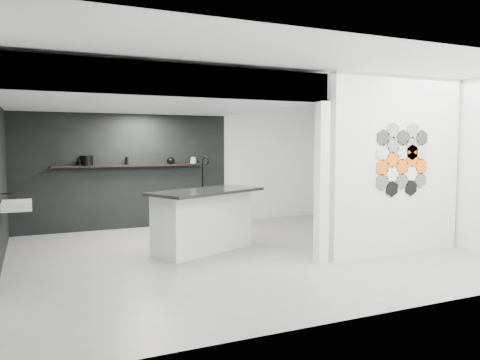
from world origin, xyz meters
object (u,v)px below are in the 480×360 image
object	(u,v)px
kitchen_island	(203,220)
utensil_cup	(80,163)
stockpot	(87,160)
wall_basin	(17,205)
bottle_dark	(127,161)
glass_bowl	(193,161)
partition_panel	(397,166)
kettle	(171,161)
glass_vase	(193,160)

from	to	relation	value
kitchen_island	utensil_cup	world-z (taller)	kitchen_island
utensil_cup	stockpot	bearing A→B (deg)	0.00
wall_basin	bottle_dark	bearing A→B (deg)	46.23
stockpot	glass_bowl	xyz separation A→B (m)	(2.18, 0.00, -0.05)
partition_panel	kettle	xyz separation A→B (m)	(-2.57, 3.87, -0.01)
kitchen_island	stockpot	bearing A→B (deg)	97.15
partition_panel	bottle_dark	bearing A→B (deg)	132.06
partition_panel	utensil_cup	bearing A→B (deg)	138.66
glass_bowl	glass_vase	bearing A→B (deg)	0.00
utensil_cup	glass_bowl	bearing A→B (deg)	0.00
glass_bowl	kitchen_island	bearing A→B (deg)	-105.00
partition_panel	glass_bowl	xyz separation A→B (m)	(-2.08, 3.87, -0.03)
glass_bowl	bottle_dark	bearing A→B (deg)	180.00
kitchen_island	bottle_dark	size ratio (longest dim) A/B	12.65
kitchen_island	wall_basin	bearing A→B (deg)	147.15
glass_vase	utensil_cup	size ratio (longest dim) A/B	1.38
wall_basin	kettle	distance (m)	3.59
glass_bowl	stockpot	bearing A→B (deg)	180.00
wall_basin	glass_vase	world-z (taller)	glass_vase
kitchen_island	stockpot	xyz separation A→B (m)	(-1.52, 2.46, 0.90)
kitchen_island	kettle	bearing A→B (deg)	61.63
partition_panel	stockpot	bearing A→B (deg)	137.77
utensil_cup	glass_vase	bearing A→B (deg)	0.00
kettle	utensil_cup	bearing A→B (deg)	158.71
glass_vase	utensil_cup	world-z (taller)	glass_vase
kitchen_island	glass_vase	xyz separation A→B (m)	(0.66, 2.46, 0.87)
glass_bowl	partition_panel	bearing A→B (deg)	-61.77
wall_basin	bottle_dark	size ratio (longest dim) A/B	3.65
kettle	bottle_dark	size ratio (longest dim) A/B	1.00
wall_basin	bottle_dark	world-z (taller)	bottle_dark
kettle	glass_vase	size ratio (longest dim) A/B	1.18
stockpot	utensil_cup	xyz separation A→B (m)	(-0.14, 0.00, -0.05)
wall_basin	bottle_dark	xyz separation A→B (m)	(1.98, 2.07, 0.55)
glass_bowl	kettle	bearing A→B (deg)	180.00
partition_panel	glass_bowl	distance (m)	4.39
glass_vase	stockpot	bearing A→B (deg)	180.00
kitchen_island	glass_vase	distance (m)	2.69
stockpot	utensil_cup	distance (m)	0.14
kettle	bottle_dark	xyz separation A→B (m)	(-0.91, 0.00, 0.01)
partition_panel	glass_vase	bearing A→B (deg)	118.23
glass_bowl	utensil_cup	size ratio (longest dim) A/B	1.32
wall_basin	glass_vase	size ratio (longest dim) A/B	4.29
utensil_cup	partition_panel	bearing A→B (deg)	-41.34
kettle	bottle_dark	distance (m)	0.91
glass_bowl	bottle_dark	world-z (taller)	bottle_dark
wall_basin	utensil_cup	size ratio (longest dim) A/B	5.93
stockpot	utensil_cup	bearing A→B (deg)	180.00
glass_vase	bottle_dark	xyz separation A→B (m)	(-1.41, 0.00, 0.01)
wall_basin	glass_vase	xyz separation A→B (m)	(3.39, 2.07, 0.54)
bottle_dark	glass_bowl	bearing A→B (deg)	0.00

